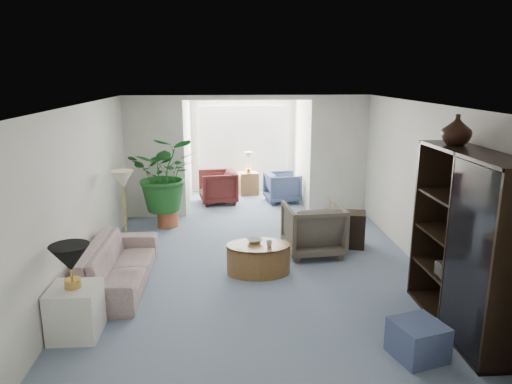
{
  "coord_description": "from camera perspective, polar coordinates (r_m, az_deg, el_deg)",
  "views": [
    {
      "loc": [
        -0.51,
        -6.66,
        2.91
      ],
      "look_at": [
        0.0,
        0.6,
        1.1
      ],
      "focal_mm": 33.39,
      "sensor_mm": 36.0,
      "label": 1
    }
  ],
  "objects": [
    {
      "name": "floor",
      "position": [
        7.28,
        0.33,
        -9.58
      ],
      "size": [
        6.0,
        6.0,
        0.0
      ],
      "primitive_type": "plane",
      "color": "#849AAE",
      "rests_on": "ground"
    },
    {
      "name": "sunroom_floor",
      "position": [
        11.16,
        -1.25,
        -1.15
      ],
      "size": [
        2.6,
        2.6,
        0.0
      ],
      "primitive_type": "plane",
      "color": "#849AAE",
      "rests_on": "ground"
    },
    {
      "name": "back_pier_left",
      "position": [
        9.9,
        -12.05,
        4.01
      ],
      "size": [
        1.2,
        0.12,
        2.5
      ],
      "primitive_type": "cube",
      "color": "white",
      "rests_on": "ground"
    },
    {
      "name": "back_pier_right",
      "position": [
        10.09,
        9.89,
        4.29
      ],
      "size": [
        1.2,
        0.12,
        2.5
      ],
      "primitive_type": "cube",
      "color": "white",
      "rests_on": "ground"
    },
    {
      "name": "back_header",
      "position": [
        9.68,
        -1.0,
        11.24
      ],
      "size": [
        2.6,
        0.12,
        0.1
      ],
      "primitive_type": "cube",
      "color": "white",
      "rests_on": "back_pier_left"
    },
    {
      "name": "window_pane",
      "position": [
        11.95,
        -1.54,
        6.7
      ],
      "size": [
        2.2,
        0.02,
        1.5
      ],
      "primitive_type": "cube",
      "color": "white"
    },
    {
      "name": "window_blinds",
      "position": [
        11.92,
        -1.53,
        6.68
      ],
      "size": [
        2.2,
        0.02,
        1.5
      ],
      "primitive_type": "cube",
      "color": "white"
    },
    {
      "name": "framed_picture",
      "position": [
        7.3,
        20.09,
        3.57
      ],
      "size": [
        0.04,
        0.5,
        0.4
      ],
      "primitive_type": "cube",
      "color": "beige"
    },
    {
      "name": "sofa",
      "position": [
        7.06,
        -16.16,
        -8.3
      ],
      "size": [
        0.83,
        2.08,
        0.61
      ],
      "primitive_type": "imported",
      "rotation": [
        0.0,
        0.0,
        1.56
      ],
      "color": "#BFB1A2",
      "rests_on": "ground"
    },
    {
      "name": "end_table",
      "position": [
        5.92,
        -20.82,
        -13.22
      ],
      "size": [
        0.54,
        0.54,
        0.59
      ],
      "primitive_type": "cube",
      "rotation": [
        0.0,
        0.0,
        -0.01
      ],
      "color": "white",
      "rests_on": "ground"
    },
    {
      "name": "table_lamp",
      "position": [
        5.67,
        -21.38,
        -7.38
      ],
      "size": [
        0.44,
        0.44,
        0.3
      ],
      "primitive_type": "cone",
      "color": "black",
      "rests_on": "end_table"
    },
    {
      "name": "floor_lamp",
      "position": [
        8.02,
        -15.7,
        1.5
      ],
      "size": [
        0.36,
        0.36,
        0.28
      ],
      "primitive_type": "cone",
      "color": "#F7ECC4",
      "rests_on": "ground"
    },
    {
      "name": "coffee_table",
      "position": [
        7.18,
        0.29,
        -7.99
      ],
      "size": [
        1.2,
        1.2,
        0.45
      ],
      "primitive_type": "cylinder",
      "rotation": [
        0.0,
        0.0,
        0.32
      ],
      "color": "brown",
      "rests_on": "ground"
    },
    {
      "name": "coffee_bowl",
      "position": [
        7.18,
        -0.17,
        -5.83
      ],
      "size": [
        0.29,
        0.29,
        0.06
      ],
      "primitive_type": "imported",
      "rotation": [
        0.0,
        0.0,
        0.32
      ],
      "color": "beige",
      "rests_on": "coffee_table"
    },
    {
      "name": "coffee_cup",
      "position": [
        7.0,
        1.59,
        -6.21
      ],
      "size": [
        0.12,
        0.12,
        0.09
      ],
      "primitive_type": "imported",
      "rotation": [
        0.0,
        0.0,
        0.32
      ],
      "color": "beige",
      "rests_on": "coffee_table"
    },
    {
      "name": "wingback_chair",
      "position": [
        7.92,
        6.87,
        -4.39
      ],
      "size": [
        0.99,
        1.01,
        0.86
      ],
      "primitive_type": "imported",
      "rotation": [
        0.0,
        0.0,
        3.22
      ],
      "color": "#635D4E",
      "rests_on": "ground"
    },
    {
      "name": "side_table_dark",
      "position": [
        8.39,
        11.17,
        -4.39
      ],
      "size": [
        0.6,
        0.53,
        0.61
      ],
      "primitive_type": "cube",
      "rotation": [
        0.0,
        0.0,
        -0.27
      ],
      "color": "black",
      "rests_on": "ground"
    },
    {
      "name": "entertainment_cabinet",
      "position": [
        5.91,
        23.94,
        -5.64
      ],
      "size": [
        0.5,
        1.89,
        2.09
      ],
      "primitive_type": "cube",
      "color": "black",
      "rests_on": "ground"
    },
    {
      "name": "cabinet_urn",
      "position": [
        6.09,
        22.92,
        6.88
      ],
      "size": [
        0.34,
        0.34,
        0.36
      ],
      "primitive_type": "imported",
      "color": "black",
      "rests_on": "entertainment_cabinet"
    },
    {
      "name": "ottoman",
      "position": [
        5.5,
        18.81,
        -16.43
      ],
      "size": [
        0.6,
        0.6,
        0.39
      ],
      "primitive_type": "cube",
      "rotation": [
        0.0,
        0.0,
        0.28
      ],
      "color": "slate",
      "rests_on": "ground"
    },
    {
      "name": "plant_pot",
      "position": [
        9.49,
        -10.53,
        -3.11
      ],
      "size": [
        0.4,
        0.4,
        0.32
      ],
      "primitive_type": "cylinder",
      "color": "#A75230",
      "rests_on": "ground"
    },
    {
      "name": "house_plant",
      "position": [
        9.28,
        -10.78,
        2.15
      ],
      "size": [
        1.31,
        1.14,
        1.46
      ],
      "primitive_type": "imported",
      "color": "#205D22",
      "rests_on": "plant_pot"
    },
    {
      "name": "sunroom_chair_blue",
      "position": [
        11.09,
        3.19,
        0.58
      ],
      "size": [
        0.87,
        0.85,
        0.69
      ],
      "primitive_type": "imported",
      "rotation": [
        0.0,
        0.0,
        1.73
      ],
      "color": "slate",
      "rests_on": "ground"
    },
    {
      "name": "sunroom_chair_maroon",
      "position": [
        11.0,
        -4.59,
        0.6
      ],
      "size": [
        0.94,
        0.92,
        0.75
      ],
      "primitive_type": "imported",
      "rotation": [
        0.0,
        0.0,
        -1.42
      ],
      "color": "#531C1E",
      "rests_on": "ground"
    },
    {
      "name": "sunroom_table",
      "position": [
        11.76,
        -0.9,
        1.03
      ],
      "size": [
        0.5,
        0.42,
        0.55
      ],
      "primitive_type": "cube",
      "rotation": [
        0.0,
        0.0,
        0.15
      ],
      "color": "brown",
      "rests_on": "ground"
    },
    {
      "name": "shelf_clutter",
      "position": [
        5.72,
        24.5,
        -7.09
      ],
      "size": [
        0.3,
        0.92,
        1.06
      ],
      "color": "black",
      "rests_on": "entertainment_cabinet"
    }
  ]
}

